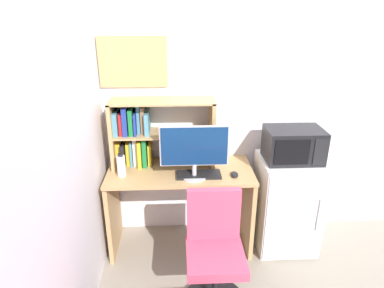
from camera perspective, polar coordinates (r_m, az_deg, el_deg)
wall_back at (r=3.28m, az=21.85°, el=7.01°), size 6.40×0.04×2.60m
wall_left at (r=1.63m, az=-26.97°, el=-8.76°), size 0.04×4.40×2.60m
desk at (r=3.01m, az=-1.95°, el=-8.50°), size 1.24×0.57×0.78m
hutch_bookshelf at (r=2.92m, az=-7.82°, el=2.07°), size 0.88×0.30×0.58m
monitor at (r=2.67m, az=0.40°, el=-0.91°), size 0.55×0.21×0.45m
keyboard at (r=2.79m, az=1.13°, el=-5.22°), size 0.37×0.15×0.02m
computer_mouse at (r=2.80m, az=7.21°, el=-5.15°), size 0.06×0.11×0.03m
water_bottle at (r=2.81m, az=-11.93°, el=-3.61°), size 0.07×0.07×0.20m
mini_fridge at (r=3.19m, az=15.73°, el=-9.65°), size 0.52×0.52×0.86m
microwave at (r=2.94m, az=16.85°, el=-0.12°), size 0.47×0.33×0.28m
desk_chair at (r=2.57m, az=3.83°, el=-18.74°), size 0.47×0.47×0.88m
wall_corkboard at (r=2.91m, az=-9.99°, el=13.55°), size 0.57×0.02×0.42m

